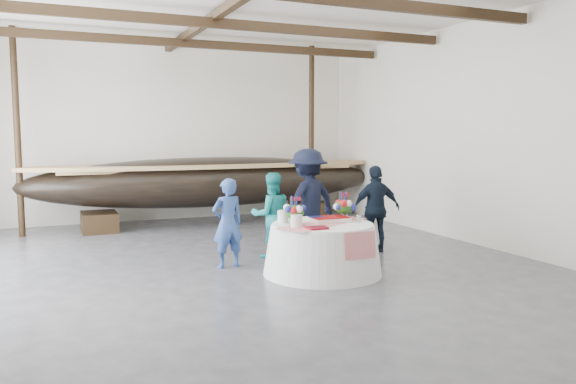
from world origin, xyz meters
name	(u,v)px	position (x,y,z in m)	size (l,w,h in m)	color
floor	(244,269)	(0.00, 0.00, 0.00)	(10.00, 12.00, 0.01)	#3D3D42
wall_back	(169,133)	(0.00, 6.00, 2.25)	(10.00, 0.02, 4.50)	silver
wall_front	(544,134)	(0.00, -6.00, 2.25)	(10.00, 0.02, 4.50)	silver
wall_right	(484,133)	(5.00, 0.00, 2.25)	(0.02, 12.00, 4.50)	silver
pavilion_structure	(227,31)	(0.00, 0.81, 4.00)	(9.80, 11.76, 4.50)	black
longboat_display	(211,181)	(0.77, 4.73, 1.06)	(8.87, 1.77, 1.66)	black
banquet_table	(322,249)	(1.06, -0.77, 0.41)	(1.90, 1.90, 0.82)	white
tabletop_items	(319,213)	(1.05, -0.64, 0.96)	(1.81, 1.32, 0.40)	red
guest_woman_blue	(228,223)	(-0.20, 0.25, 0.75)	(0.55, 0.36, 1.50)	navy
guest_woman_teal	(271,215)	(0.76, 0.70, 0.77)	(0.75, 0.58, 1.54)	teal
guest_man_left	(308,201)	(1.53, 0.77, 0.98)	(1.27, 0.73, 1.96)	black
guest_man_right	(376,209)	(2.75, 0.33, 0.82)	(0.97, 0.40, 1.65)	black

